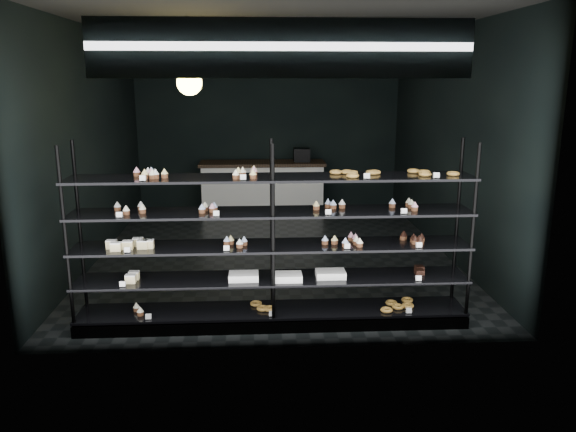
{
  "coord_description": "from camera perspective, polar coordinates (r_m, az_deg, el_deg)",
  "views": [
    {
      "loc": [
        -0.23,
        -7.89,
        2.51
      ],
      "look_at": [
        0.11,
        -1.9,
        1.02
      ],
      "focal_mm": 35.0,
      "sensor_mm": 36.0,
      "label": 1
    }
  ],
  "objects": [
    {
      "name": "room",
      "position": [
        7.94,
        -1.56,
        7.33
      ],
      "size": [
        5.01,
        6.01,
        3.2
      ],
      "color": "black",
      "rests_on": "ground"
    },
    {
      "name": "display_shelf",
      "position": [
        5.76,
        -1.72,
        -5.16
      ],
      "size": [
        4.0,
        0.5,
        1.91
      ],
      "color": "black",
      "rests_on": "room"
    },
    {
      "name": "signage",
      "position": [
        4.97,
        -0.6,
        16.69
      ],
      "size": [
        3.3,
        0.05,
        0.5
      ],
      "color": "#0E0D43",
      "rests_on": "room"
    },
    {
      "name": "pendant_lamp",
      "position": [
        6.7,
        -9.99,
        13.21
      ],
      "size": [
        0.29,
        0.29,
        0.88
      ],
      "color": "black",
      "rests_on": "room"
    },
    {
      "name": "service_counter",
      "position": [
        10.58,
        -2.53,
        2.96
      ],
      "size": [
        2.32,
        0.65,
        1.23
      ],
      "color": "silver",
      "rests_on": "room"
    }
  ]
}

